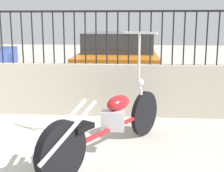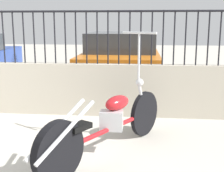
{
  "view_description": "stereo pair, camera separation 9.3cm",
  "coord_description": "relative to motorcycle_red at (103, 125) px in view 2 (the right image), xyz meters",
  "views": [
    {
      "loc": [
        2.71,
        -2.92,
        1.6
      ],
      "look_at": [
        2.36,
        1.49,
        0.7
      ],
      "focal_mm": 50.0,
      "sensor_mm": 36.0,
      "label": 1
    },
    {
      "loc": [
        2.8,
        -2.91,
        1.6
      ],
      "look_at": [
        2.36,
        1.49,
        0.7
      ],
      "focal_mm": 50.0,
      "sensor_mm": 36.0,
      "label": 2
    }
  ],
  "objects": [
    {
      "name": "motorcycle_red",
      "position": [
        0.0,
        0.0,
        0.0
      ],
      "size": [
        1.33,
        2.09,
        1.49
      ],
      "rotation": [
        0.0,
        0.0,
        1.03
      ],
      "color": "black",
      "rests_on": "ground_plane"
    },
    {
      "name": "car_orange",
      "position": [
        -0.09,
        4.67,
        0.29
      ],
      "size": [
        1.86,
        4.37,
        1.36
      ],
      "rotation": [
        0.0,
        0.0,
        1.58
      ],
      "color": "black",
      "rests_on": "ground_plane"
    }
  ]
}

